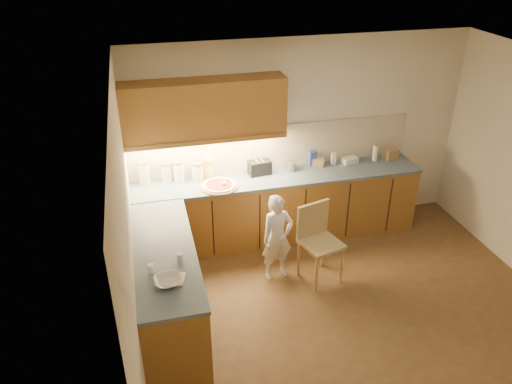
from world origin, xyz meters
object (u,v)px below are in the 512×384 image
pizza_on_board (219,186)px  wooden_chair (318,237)px  oil_jug (209,168)px  toaster (260,167)px  child (277,238)px

pizza_on_board → wooden_chair: bearing=-39.3°
wooden_chair → oil_jug: bearing=119.8°
toaster → child: bearing=-97.6°
wooden_chair → toaster: bearing=96.6°
child → toaster: toaster is taller
wooden_chair → oil_jug: 1.62m
child → wooden_chair: (0.46, -0.12, 0.01)m
child → oil_jug: bearing=112.7°
pizza_on_board → oil_jug: bearing=109.2°
oil_jug → child: bearing=-56.5°
pizza_on_board → toaster: 0.62m
pizza_on_board → wooden_chair: (1.00, -0.82, -0.39)m
wooden_chair → child: bearing=150.0°
child → oil_jug: 1.26m
child → wooden_chair: size_ratio=1.14×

